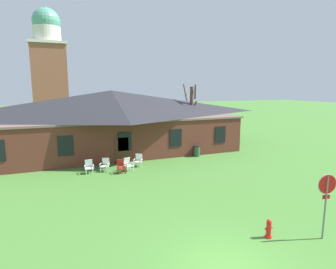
% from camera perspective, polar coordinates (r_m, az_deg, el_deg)
% --- Properties ---
extents(brick_building, '(23.23, 10.40, 5.77)m').
position_cam_1_polar(brick_building, '(27.45, -11.28, 2.87)').
color(brick_building, brown).
rests_on(brick_building, ground).
extents(dome_tower, '(5.18, 5.18, 18.19)m').
position_cam_1_polar(dome_tower, '(45.98, -22.90, 11.61)').
color(dome_tower, '#93563D').
rests_on(dome_tower, ground).
extents(stop_sign, '(0.79, 0.20, 2.70)m').
position_cam_1_polar(stop_sign, '(12.92, 29.49, -10.40)').
color(stop_sign, slate).
rests_on(stop_sign, ground).
extents(lawn_chair_by_porch, '(0.66, 0.69, 0.96)m').
position_cam_1_polar(lawn_chair_by_porch, '(20.89, -15.75, -6.23)').
color(lawn_chair_by_porch, white).
rests_on(lawn_chair_by_porch, ground).
extents(lawn_chair_near_door, '(0.82, 0.85, 0.96)m').
position_cam_1_polar(lawn_chair_near_door, '(21.09, -12.65, -5.94)').
color(lawn_chair_near_door, silver).
rests_on(lawn_chair_near_door, ground).
extents(lawn_chair_left_end, '(0.67, 0.70, 0.96)m').
position_cam_1_polar(lawn_chair_left_end, '(20.48, -9.51, -6.30)').
color(lawn_chair_left_end, maroon).
rests_on(lawn_chair_left_end, ground).
extents(lawn_chair_middle, '(0.75, 0.80, 0.96)m').
position_cam_1_polar(lawn_chair_middle, '(20.91, -8.15, -5.94)').
color(lawn_chair_middle, silver).
rests_on(lawn_chair_middle, ground).
extents(lawn_chair_right_end, '(0.83, 0.86, 0.96)m').
position_cam_1_polar(lawn_chair_right_end, '(21.92, -6.03, -5.16)').
color(lawn_chair_right_end, white).
rests_on(lawn_chair_right_end, ground).
extents(bare_tree_beside_building, '(1.67, 1.65, 6.40)m').
position_cam_1_polar(bare_tree_beside_building, '(29.09, 4.78, 4.25)').
color(bare_tree_beside_building, brown).
rests_on(bare_tree_beside_building, ground).
extents(fire_hydrant, '(0.36, 0.28, 0.79)m').
position_cam_1_polar(fire_hydrant, '(12.70, 19.77, -17.59)').
color(fire_hydrant, red).
rests_on(fire_hydrant, ground).
extents(trash_bin, '(0.56, 0.56, 0.98)m').
position_cam_1_polar(trash_bin, '(24.99, 5.90, -3.34)').
color(trash_bin, '#335638').
rests_on(trash_bin, ground).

